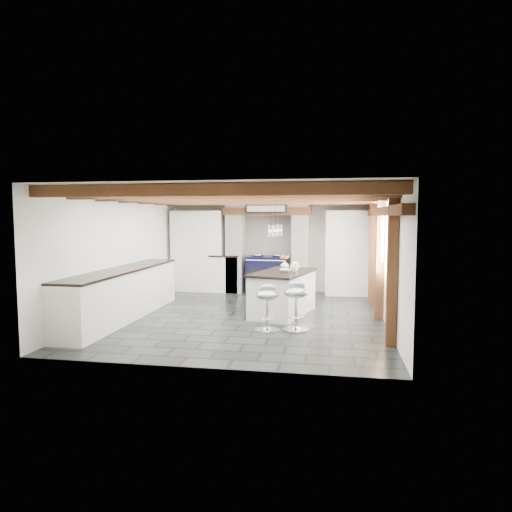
% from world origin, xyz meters
% --- Properties ---
extents(ground, '(6.00, 6.00, 0.00)m').
position_xyz_m(ground, '(0.00, 0.00, 0.00)').
color(ground, black).
rests_on(ground, ground).
extents(room_shell, '(6.00, 6.03, 6.00)m').
position_xyz_m(room_shell, '(-0.61, 1.42, 1.07)').
color(room_shell, white).
rests_on(room_shell, ground).
extents(range_cooker, '(1.00, 0.63, 0.99)m').
position_xyz_m(range_cooker, '(0.00, 2.68, 0.47)').
color(range_cooker, black).
rests_on(range_cooker, ground).
extents(kitchen_island, '(1.26, 1.83, 1.10)m').
position_xyz_m(kitchen_island, '(0.65, 0.27, 0.42)').
color(kitchen_island, white).
rests_on(kitchen_island, ground).
extents(bar_stool_near, '(0.43, 0.43, 0.81)m').
position_xyz_m(bar_stool_near, '(1.00, -0.95, 0.50)').
color(bar_stool_near, silver).
rests_on(bar_stool_near, ground).
extents(bar_stool_far, '(0.45, 0.45, 0.76)m').
position_xyz_m(bar_stool_far, '(0.53, -1.05, 0.47)').
color(bar_stool_far, silver).
rests_on(bar_stool_far, ground).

